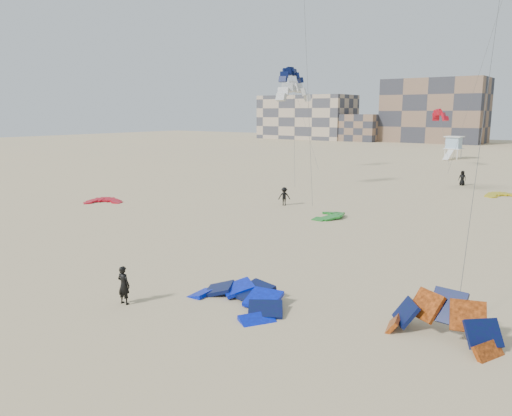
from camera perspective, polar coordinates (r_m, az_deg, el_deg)
The scene contains 16 objects.
ground at distance 22.21m, azimuth -8.59°, elevation -11.99°, with size 320.00×320.00×0.00m, color tan.
kite_ground_blue at distance 23.16m, azimuth -2.23°, elevation -10.89°, with size 5.05×5.16×1.27m, color #011CE6, non-canonical shape.
kite_ground_orange at distance 21.07m, azimuth 20.29°, elevation -13.89°, with size 4.42×3.29×2.91m, color #DC5818, non-canonical shape.
kite_ground_red at distance 50.50m, azimuth -17.05°, elevation 0.61°, with size 3.23×3.40×0.64m, color #BA0F0E, non-canonical shape.
kite_ground_green at distance 42.03m, azimuth 8.24°, elevation -1.02°, with size 3.42×3.60×0.63m, color green, non-canonical shape.
kite_ground_yellow at distance 57.75m, azimuth 26.35°, elevation 1.19°, with size 3.46×3.63×0.56m, color #C6C310, non-canonical shape.
kitesurfer_main at distance 23.62m, azimuth -14.88°, elevation -8.51°, with size 0.65×0.43×1.79m, color black.
kitesurfer_c at distance 46.75m, azimuth 3.25°, elevation 1.34°, with size 1.11×0.64×1.71m, color black.
kitesurfer_e at distance 64.43m, azimuth 22.51°, elevation 3.18°, with size 0.87×0.56×1.77m, color black.
kite_fly_grey at distance 56.87m, azimuth 4.35°, elevation 12.90°, with size 6.05×7.59×11.22m.
kite_fly_navy at distance 75.14m, azimuth 4.05°, elevation 14.74°, with size 10.03×7.33×14.17m.
kite_fly_red at distance 84.07m, azimuth 20.28°, elevation 9.82°, with size 6.08×8.74×8.40m.
lifeguard_tower_far at distance 100.96m, azimuth 21.63°, elevation 6.43°, with size 3.12×5.81×4.21m.
condo_west_a at distance 167.37m, azimuth 5.83°, elevation 10.28°, with size 30.00×15.00×14.00m, color tan.
condo_west_b at distance 154.98m, azimuth 19.71°, elevation 10.41°, with size 28.00×14.00×18.00m, color #7D604C.
condo_fill_left at distance 156.44m, azimuth 11.84°, elevation 8.97°, with size 12.00×10.00×8.00m, color #7D604C.
Camera 1 is at (14.53, -14.44, 8.59)m, focal length 35.00 mm.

